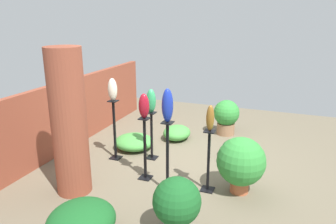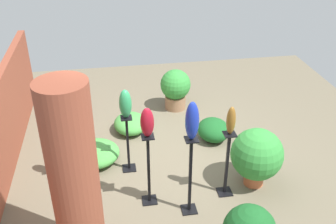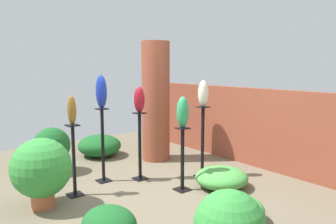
{
  "view_description": "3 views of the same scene",
  "coord_description": "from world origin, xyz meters",
  "px_view_note": "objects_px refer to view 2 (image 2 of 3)",
  "views": [
    {
      "loc": [
        -5.2,
        -1.74,
        2.64
      ],
      "look_at": [
        0.13,
        0.32,
        0.9
      ],
      "focal_mm": 35.0,
      "sensor_mm": 36.0,
      "label": 1
    },
    {
      "loc": [
        -4.82,
        0.79,
        3.69
      ],
      "look_at": [
        -0.24,
        0.03,
        1.06
      ],
      "focal_mm": 42.0,
      "sensor_mm": 36.0,
      "label": 2
    },
    {
      "loc": [
        3.36,
        -2.32,
        1.74
      ],
      "look_at": [
        0.07,
        0.26,
        1.16
      ],
      "focal_mm": 35.0,
      "sensor_mm": 36.0,
      "label": 3
    }
  ],
  "objects_px": {
    "pedestal_jade": "(128,146)",
    "pedestal_bronze": "(227,167)",
    "pedestal_ruby": "(149,173)",
    "pedestal_cobalt": "(190,179)",
    "potted_plant_front_left": "(175,88)",
    "art_vase_jade": "(125,104)",
    "art_vase_ivory": "(76,102)",
    "potted_plant_mid_right": "(257,155)",
    "art_vase_cobalt": "(192,121)",
    "brick_pillar": "(74,179)",
    "pedestal_ivory": "(83,155)",
    "art_vase_bronze": "(231,121)",
    "art_vase_ruby": "(147,122)"
  },
  "relations": [
    {
      "from": "pedestal_jade",
      "to": "pedestal_bronze",
      "type": "height_order",
      "value": "pedestal_bronze"
    },
    {
      "from": "pedestal_ivory",
      "to": "art_vase_ruby",
      "type": "bearing_deg",
      "value": -120.66
    },
    {
      "from": "pedestal_cobalt",
      "to": "potted_plant_front_left",
      "type": "height_order",
      "value": "pedestal_cobalt"
    },
    {
      "from": "pedestal_cobalt",
      "to": "potted_plant_mid_right",
      "type": "xyz_separation_m",
      "value": [
        0.39,
        -1.03,
        -0.02
      ]
    },
    {
      "from": "pedestal_ivory",
      "to": "art_vase_bronze",
      "type": "height_order",
      "value": "art_vase_bronze"
    },
    {
      "from": "pedestal_ruby",
      "to": "art_vase_jade",
      "type": "bearing_deg",
      "value": 16.0
    },
    {
      "from": "pedestal_ruby",
      "to": "pedestal_cobalt",
      "type": "relative_size",
      "value": 0.93
    },
    {
      "from": "brick_pillar",
      "to": "art_vase_bronze",
      "type": "xyz_separation_m",
      "value": [
        0.75,
        -1.91,
        0.07
      ]
    },
    {
      "from": "brick_pillar",
      "to": "pedestal_ivory",
      "type": "relative_size",
      "value": 1.95
    },
    {
      "from": "art_vase_bronze",
      "to": "potted_plant_mid_right",
      "type": "distance_m",
      "value": 0.83
    },
    {
      "from": "art_vase_jade",
      "to": "art_vase_bronze",
      "type": "xyz_separation_m",
      "value": [
        -0.76,
        -1.27,
        0.05
      ]
    },
    {
      "from": "pedestal_bronze",
      "to": "pedestal_ivory",
      "type": "distance_m",
      "value": 1.98
    },
    {
      "from": "brick_pillar",
      "to": "art_vase_bronze",
      "type": "bearing_deg",
      "value": -68.62
    },
    {
      "from": "brick_pillar",
      "to": "art_vase_ivory",
      "type": "relative_size",
      "value": 5.4
    },
    {
      "from": "pedestal_cobalt",
      "to": "art_vase_bronze",
      "type": "relative_size",
      "value": 2.87
    },
    {
      "from": "pedestal_ruby",
      "to": "art_vase_ruby",
      "type": "height_order",
      "value": "art_vase_ruby"
    },
    {
      "from": "brick_pillar",
      "to": "pedestal_ivory",
      "type": "height_order",
      "value": "brick_pillar"
    },
    {
      "from": "pedestal_jade",
      "to": "art_vase_bronze",
      "type": "bearing_deg",
      "value": -120.78
    },
    {
      "from": "pedestal_bronze",
      "to": "art_vase_cobalt",
      "type": "distance_m",
      "value": 1.12
    },
    {
      "from": "art_vase_jade",
      "to": "art_vase_cobalt",
      "type": "relative_size",
      "value": 0.87
    },
    {
      "from": "pedestal_ruby",
      "to": "potted_plant_front_left",
      "type": "bearing_deg",
      "value": -17.94
    },
    {
      "from": "pedestal_cobalt",
      "to": "art_vase_ruby",
      "type": "xyz_separation_m",
      "value": [
        0.26,
        0.49,
        0.73
      ]
    },
    {
      "from": "art_vase_jade",
      "to": "potted_plant_front_left",
      "type": "distance_m",
      "value": 2.17
    },
    {
      "from": "pedestal_ivory",
      "to": "art_vase_bronze",
      "type": "distance_m",
      "value": 2.08
    },
    {
      "from": "pedestal_jade",
      "to": "pedestal_ivory",
      "type": "distance_m",
      "value": 0.69
    },
    {
      "from": "art_vase_ivory",
      "to": "pedestal_bronze",
      "type": "bearing_deg",
      "value": -104.89
    },
    {
      "from": "potted_plant_front_left",
      "to": "pedestal_bronze",
      "type": "bearing_deg",
      "value": -174.64
    },
    {
      "from": "pedestal_ivory",
      "to": "brick_pillar",
      "type": "bearing_deg",
      "value": 179.95
    },
    {
      "from": "art_vase_cobalt",
      "to": "art_vase_bronze",
      "type": "bearing_deg",
      "value": -65.28
    },
    {
      "from": "art_vase_ruby",
      "to": "potted_plant_mid_right",
      "type": "xyz_separation_m",
      "value": [
        0.12,
        -1.52,
        -0.75
      ]
    },
    {
      "from": "art_vase_ivory",
      "to": "potted_plant_mid_right",
      "type": "distance_m",
      "value": 2.54
    },
    {
      "from": "pedestal_bronze",
      "to": "pedestal_jade",
      "type": "bearing_deg",
      "value": 59.22
    },
    {
      "from": "art_vase_bronze",
      "to": "art_vase_cobalt",
      "type": "distance_m",
      "value": 0.65
    },
    {
      "from": "pedestal_bronze",
      "to": "art_vase_cobalt",
      "type": "xyz_separation_m",
      "value": [
        -0.26,
        0.56,
        0.93
      ]
    },
    {
      "from": "art_vase_jade",
      "to": "art_vase_bronze",
      "type": "distance_m",
      "value": 1.48
    },
    {
      "from": "art_vase_jade",
      "to": "potted_plant_mid_right",
      "type": "height_order",
      "value": "art_vase_jade"
    },
    {
      "from": "art_vase_ruby",
      "to": "potted_plant_mid_right",
      "type": "relative_size",
      "value": 0.45
    },
    {
      "from": "pedestal_bronze",
      "to": "potted_plant_mid_right",
      "type": "distance_m",
      "value": 0.49
    },
    {
      "from": "art_vase_jade",
      "to": "art_vase_ruby",
      "type": "xyz_separation_m",
      "value": [
        -0.76,
        -0.22,
        0.13
      ]
    },
    {
      "from": "pedestal_ruby",
      "to": "art_vase_cobalt",
      "type": "relative_size",
      "value": 2.11
    },
    {
      "from": "pedestal_bronze",
      "to": "art_vase_bronze",
      "type": "xyz_separation_m",
      "value": [
        -0.0,
        0.0,
        0.73
      ]
    },
    {
      "from": "potted_plant_mid_right",
      "to": "art_vase_bronze",
      "type": "bearing_deg",
      "value": 105.13
    },
    {
      "from": "brick_pillar",
      "to": "potted_plant_mid_right",
      "type": "relative_size",
      "value": 2.51
    },
    {
      "from": "pedestal_ruby",
      "to": "pedestal_cobalt",
      "type": "distance_m",
      "value": 0.56
    },
    {
      "from": "pedestal_jade",
      "to": "potted_plant_mid_right",
      "type": "distance_m",
      "value": 1.85
    },
    {
      "from": "potted_plant_mid_right",
      "to": "pedestal_ivory",
      "type": "bearing_deg",
      "value": 80.88
    },
    {
      "from": "brick_pillar",
      "to": "art_vase_jade",
      "type": "relative_size",
      "value": 5.08
    },
    {
      "from": "pedestal_jade",
      "to": "art_vase_jade",
      "type": "xyz_separation_m",
      "value": [
        0.0,
        -0.0,
        0.71
      ]
    },
    {
      "from": "pedestal_bronze",
      "to": "art_vase_ivory",
      "type": "bearing_deg",
      "value": 75.11
    },
    {
      "from": "pedestal_bronze",
      "to": "art_vase_ivory",
      "type": "relative_size",
      "value": 2.4
    }
  ]
}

